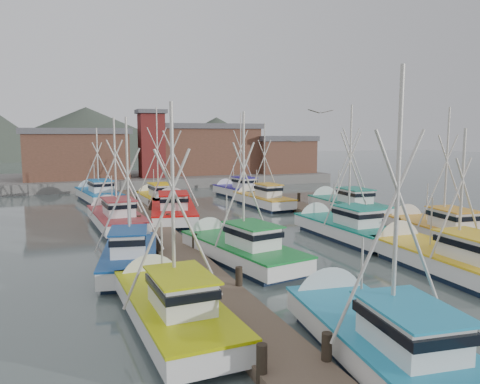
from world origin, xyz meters
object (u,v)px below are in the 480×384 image
object	(u,v)px
lookout_tower	(151,143)
boat_8	(173,210)
boat_12	(157,199)
boat_0	(377,338)
boat_4	(236,248)
boat_1	(445,259)

from	to	relation	value
lookout_tower	boat_8	distance (m)	23.93
boat_8	boat_12	distance (m)	6.75
boat_0	boat_4	world-z (taller)	boat_0
boat_1	boat_4	xyz separation A→B (m)	(-8.81, 5.61, 0.00)
boat_8	boat_12	world-z (taller)	boat_12
boat_0	boat_8	world-z (taller)	boat_8
lookout_tower	boat_12	distance (m)	17.44
boat_12	boat_0	bearing A→B (deg)	-92.91
lookout_tower	boat_4	xyz separation A→B (m)	(-2.27, -37.04, -4.87)
boat_4	boat_12	size ratio (longest dim) A/B	0.97
boat_4	boat_8	distance (m)	13.76
boat_0	boat_8	bearing A→B (deg)	97.38
boat_0	boat_12	size ratio (longest dim) A/B	0.99
boat_8	boat_4	bearing A→B (deg)	-77.82
boat_1	boat_8	distance (m)	21.40
boat_4	boat_8	bearing A→B (deg)	80.01
lookout_tower	boat_12	size ratio (longest dim) A/B	0.87
boat_8	lookout_tower	bearing A→B (deg)	94.53
lookout_tower	boat_4	size ratio (longest dim) A/B	0.89
boat_8	boat_12	xyz separation A→B (m)	(-0.03, 6.75, 0.00)
boat_0	lookout_tower	bearing A→B (deg)	93.89
lookout_tower	boat_4	bearing A→B (deg)	-93.51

